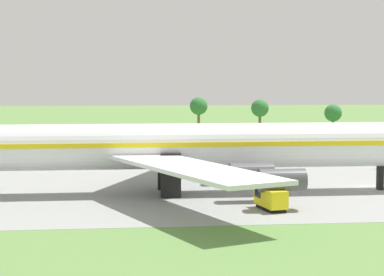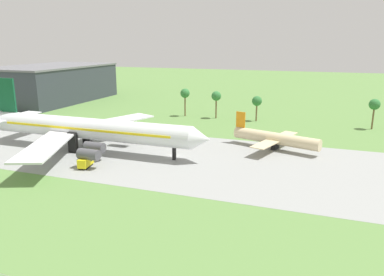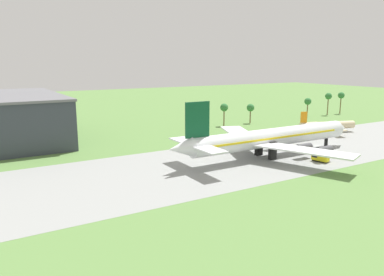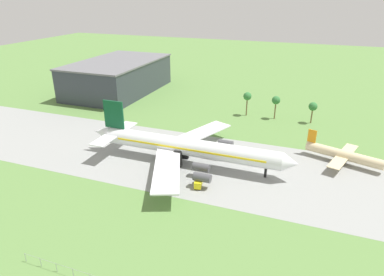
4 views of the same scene
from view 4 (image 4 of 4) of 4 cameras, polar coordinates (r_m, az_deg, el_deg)
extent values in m
plane|color=#5B8442|center=(108.51, 11.87, -5.78)|extent=(600.00, 600.00, 0.00)
cube|color=gray|center=(108.50, 11.87, -5.78)|extent=(320.00, 44.00, 0.02)
cylinder|color=white|center=(109.22, -0.37, -1.54)|extent=(58.22, 5.65, 5.65)
cone|color=white|center=(103.36, 16.14, -4.06)|extent=(4.52, 5.54, 5.54)
cone|color=white|center=(123.59, -14.65, 0.93)|extent=(7.07, 5.37, 5.37)
cube|color=yellow|center=(109.04, -0.37, -1.34)|extent=(49.49, 5.77, 0.57)
cube|color=#0F4C2D|center=(118.26, -12.91, 3.83)|extent=(7.35, 0.50, 9.61)
cube|color=white|center=(120.77, -12.74, 0.81)|extent=(5.09, 22.61, 0.30)
cube|color=white|center=(98.81, -4.20, -5.09)|extent=(17.24, 28.56, 0.44)
cube|color=white|center=(122.12, 1.21, 0.73)|extent=(17.24, 28.56, 0.44)
cylinder|color=#4C4C51|center=(102.80, 1.53, -4.89)|extent=(5.09, 2.54, 2.54)
cylinder|color=#4C4C51|center=(97.47, 1.71, -6.59)|extent=(5.09, 2.54, 2.54)
cylinder|color=#4C4C51|center=(114.35, 3.77, -1.87)|extent=(5.09, 2.54, 2.54)
cylinder|color=#4C4C51|center=(118.75, 5.63, -0.94)|extent=(5.09, 2.54, 2.54)
cube|color=black|center=(105.35, 12.20, -5.08)|extent=(0.70, 0.90, 5.38)
cube|color=black|center=(109.03, -2.38, -3.51)|extent=(2.40, 1.20, 5.38)
cube|color=black|center=(114.18, -1.17, -2.19)|extent=(2.40, 1.20, 5.38)
cylinder|color=beige|center=(121.20, 23.94, -2.59)|extent=(24.02, 10.32, 3.18)
cube|color=orange|center=(122.25, 19.38, 0.32)|extent=(2.80, 1.09, 4.45)
cube|color=beige|center=(121.33, 23.92, -2.73)|extent=(10.19, 21.90, 0.24)
cube|color=black|center=(121.82, 23.83, -3.23)|extent=(2.01, 3.09, 3.02)
cube|color=black|center=(99.55, 1.09, -7.95)|extent=(2.58, 4.38, 0.40)
cube|color=yellow|center=(98.94, 1.09, -7.37)|extent=(2.92, 5.13, 1.95)
cube|color=black|center=(99.93, 1.20, -6.84)|extent=(2.34, 2.06, 0.90)
cylinder|color=gray|center=(82.68, -26.01, -17.44)|extent=(0.10, 0.10, 2.10)
cylinder|color=gray|center=(80.23, -23.90, -18.41)|extent=(0.10, 0.10, 2.10)
cylinder|color=gray|center=(77.91, -21.64, -19.42)|extent=(0.10, 0.10, 2.10)
cylinder|color=gray|center=(75.74, -19.22, -20.45)|extent=(0.10, 0.10, 2.10)
cube|color=#333842|center=(195.46, -12.18, 9.89)|extent=(36.00, 60.00, 16.32)
cube|color=slate|center=(193.72, -12.40, 12.35)|extent=(36.72, 61.20, 0.80)
cylinder|color=brown|center=(153.45, 19.32, 3.57)|extent=(0.56, 0.56, 6.81)
sphere|color=#337538|center=(152.23, 19.52, 4.98)|extent=(3.60, 3.60, 3.60)
cylinder|color=brown|center=(155.83, 9.11, 5.21)|extent=(0.56, 0.56, 8.36)
sphere|color=#337538|center=(154.44, 9.22, 6.89)|extent=(3.60, 3.60, 3.60)
cylinder|color=brown|center=(154.11, 13.68, 4.53)|extent=(0.56, 0.56, 7.88)
sphere|color=#337538|center=(152.75, 13.84, 6.14)|extent=(3.60, 3.60, 3.60)
camera|label=1|loc=(58.90, -48.33, -26.13)|focal=65.00mm
camera|label=2|loc=(34.81, 65.39, -36.49)|focal=35.00mm
camera|label=3|loc=(117.42, -62.77, -1.01)|focal=35.00mm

